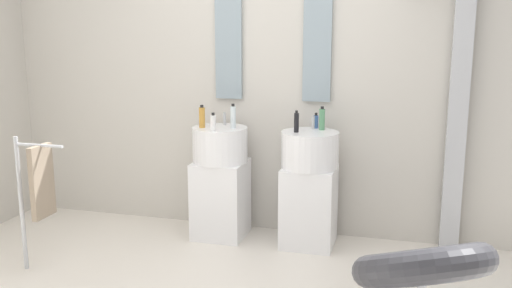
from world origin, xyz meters
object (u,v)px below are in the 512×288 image
(pedestal_sink_left, at_px, (221,180))
(soap_bottle_blue, at_px, (316,121))
(soap_bottle_amber, at_px, (202,117))
(lounge_chair, at_px, (423,274))
(shower_column, at_px, (456,110))
(soap_bottle_white, at_px, (213,123))
(soap_bottle_black, at_px, (296,122))
(soap_bottle_green, at_px, (322,119))
(pedestal_sink_right, at_px, (309,187))
(towel_rack, at_px, (38,184))
(soap_bottle_clear, at_px, (233,117))

(pedestal_sink_left, bearing_deg, soap_bottle_blue, 12.59)
(soap_bottle_amber, bearing_deg, lounge_chair, -32.78)
(pedestal_sink_left, bearing_deg, lounge_chair, -36.08)
(shower_column, xyz_separation_m, soap_bottle_white, (-1.76, -0.35, -0.12))
(soap_bottle_blue, bearing_deg, lounge_chair, -57.78)
(soap_bottle_blue, bearing_deg, soap_bottle_black, -117.86)
(soap_bottle_green, bearing_deg, shower_column, 5.39)
(pedestal_sink_right, bearing_deg, pedestal_sink_left, 180.00)
(soap_bottle_white, distance_m, soap_bottle_green, 0.83)
(pedestal_sink_left, bearing_deg, towel_rack, -134.69)
(pedestal_sink_left, bearing_deg, soap_bottle_clear, -3.05)
(pedestal_sink_right, xyz_separation_m, soap_bottle_black, (-0.10, -0.05, 0.51))
(towel_rack, xyz_separation_m, soap_bottle_blue, (1.70, 1.14, 0.32))
(lounge_chair, bearing_deg, pedestal_sink_right, 126.30)
(pedestal_sink_right, height_order, lounge_chair, pedestal_sink_right)
(lounge_chair, distance_m, soap_bottle_green, 1.58)
(pedestal_sink_left, relative_size, shower_column, 0.49)
(soap_bottle_green, bearing_deg, pedestal_sink_right, -124.99)
(soap_bottle_amber, relative_size, soap_bottle_green, 0.99)
(soap_bottle_black, xyz_separation_m, soap_bottle_green, (0.17, 0.15, 0.01))
(pedestal_sink_right, distance_m, soap_bottle_blue, 0.51)
(towel_rack, bearing_deg, pedestal_sink_left, 45.31)
(pedestal_sink_left, xyz_separation_m, soap_bottle_blue, (0.74, 0.16, 0.49))
(soap_bottle_white, bearing_deg, soap_bottle_clear, 54.16)
(shower_column, height_order, towel_rack, shower_column)
(shower_column, bearing_deg, lounge_chair, -99.02)
(towel_rack, xyz_separation_m, soap_bottle_clear, (1.08, 0.97, 0.36))
(soap_bottle_white, bearing_deg, soap_bottle_amber, 139.91)
(lounge_chair, distance_m, soap_bottle_clear, 1.94)
(soap_bottle_black, relative_size, soap_bottle_clear, 0.86)
(towel_rack, distance_m, soap_bottle_green, 2.09)
(soap_bottle_white, height_order, soap_bottle_black, soap_bottle_black)
(soap_bottle_white, relative_size, soap_bottle_clear, 0.73)
(pedestal_sink_left, bearing_deg, soap_bottle_amber, -159.87)
(lounge_chair, height_order, soap_bottle_clear, soap_bottle_clear)
(shower_column, distance_m, soap_bottle_black, 1.17)
(shower_column, height_order, soap_bottle_amber, shower_column)
(soap_bottle_blue, bearing_deg, soap_bottle_amber, -166.24)
(soap_bottle_black, bearing_deg, pedestal_sink_right, 26.39)
(soap_bottle_white, relative_size, soap_bottle_blue, 1.16)
(shower_column, bearing_deg, soap_bottle_amber, -172.77)
(soap_bottle_amber, height_order, soap_bottle_clear, soap_bottle_clear)
(lounge_chair, xyz_separation_m, towel_rack, (-2.52, 0.15, 0.28))
(towel_rack, xyz_separation_m, soap_bottle_black, (1.59, 0.93, 0.35))
(soap_bottle_white, height_order, soap_bottle_green, soap_bottle_green)
(soap_bottle_black, height_order, soap_bottle_amber, soap_bottle_amber)
(pedestal_sink_right, height_order, soap_bottle_blue, soap_bottle_blue)
(pedestal_sink_right, height_order, soap_bottle_amber, soap_bottle_amber)
(shower_column, bearing_deg, soap_bottle_blue, -178.42)
(pedestal_sink_left, bearing_deg, soap_bottle_white, -89.31)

